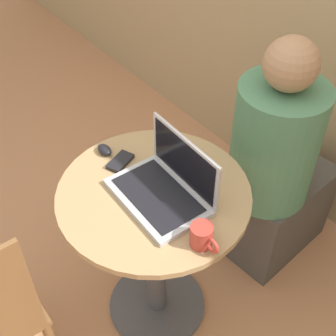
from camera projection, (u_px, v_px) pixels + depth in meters
name	position (u px, v px, depth m)	size (l,w,h in m)	color
ground_plane	(157.00, 305.00, 2.18)	(12.00, 12.00, 0.00)	tan
round_table	(155.00, 234.00, 1.82)	(0.69, 0.69, 0.77)	#4C4C51
laptop	(166.00, 186.00, 1.61)	(0.36, 0.25, 0.22)	#B7B7BC
cell_phone	(120.00, 162.00, 1.75)	(0.09, 0.12, 0.02)	black
computer_mouse	(105.00, 150.00, 1.79)	(0.07, 0.04, 0.03)	black
coffee_cup	(202.00, 236.00, 1.46)	(0.12, 0.07, 0.08)	#B2382D
person_seated	(275.00, 177.00, 2.09)	(0.38, 0.56, 1.20)	#4C4742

